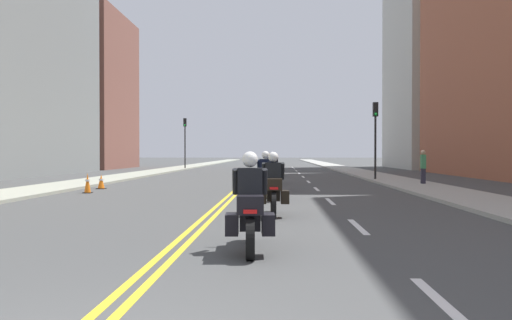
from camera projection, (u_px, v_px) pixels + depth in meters
ground_plane at (259, 169)px, 51.65m from camera, size 264.00×264.00×0.00m
sidewalk_left at (175, 169)px, 51.97m from camera, size 2.73×144.00×0.12m
sidewalk_right at (345, 169)px, 51.32m from camera, size 2.73×144.00×0.12m
centreline_yellow_inner at (258, 169)px, 51.65m from camera, size 0.12×132.00×0.01m
centreline_yellow_outer at (261, 169)px, 51.64m from camera, size 0.12×132.00×0.01m
lane_dashes_white at (306, 179)px, 32.53m from camera, size 0.14×56.40×0.01m
building_left_2 at (87, 92)px, 55.18m from camera, size 7.65×12.46×15.87m
building_right_2 at (434, 38)px, 55.75m from camera, size 8.06×13.87×27.27m
motorcycle_0 at (250, 212)px, 8.59m from camera, size 0.78×2.23×1.62m
motorcycle_1 at (273, 190)px, 13.46m from camera, size 0.77×2.13×1.63m
motorcycle_2 at (265, 181)px, 17.78m from camera, size 0.78×2.18×1.66m
motorcycle_3 at (270, 175)px, 22.74m from camera, size 0.78×2.20×1.58m
motorcycle_4 at (272, 171)px, 27.57m from camera, size 0.77×2.20×1.66m
traffic_cone_0 at (88, 183)px, 21.16m from camera, size 0.32×0.32×0.80m
traffic_cone_1 at (101, 182)px, 23.66m from camera, size 0.38×0.38×0.65m
traffic_light_near at (375, 127)px, 30.25m from camera, size 0.28×0.38×4.47m
traffic_light_far at (185, 134)px, 52.08m from camera, size 0.28×0.38×5.00m
pedestrian_0 at (423, 167)px, 25.73m from camera, size 0.25×0.38×1.75m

